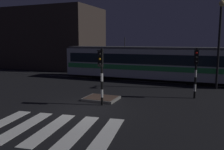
{
  "coord_description": "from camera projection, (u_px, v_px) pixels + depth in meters",
  "views": [
    {
      "loc": [
        6.25,
        -11.28,
        3.85
      ],
      "look_at": [
        -0.04,
        4.25,
        1.4
      ],
      "focal_mm": 37.95,
      "sensor_mm": 36.0,
      "label": 1
    }
  ],
  "objects": [
    {
      "name": "tram",
      "position": [
        150.0,
        63.0,
        22.61
      ],
      "size": [
        17.04,
        2.58,
        4.15
      ],
      "color": "silver",
      "rests_on": "ground"
    },
    {
      "name": "building_backdrop",
      "position": [
        53.0,
        38.0,
        33.88
      ],
      "size": [
        13.15,
        8.0,
        8.27
      ],
      "primitive_type": "cube",
      "color": "#382D28",
      "rests_on": "ground"
    },
    {
      "name": "traffic_light_median_centre",
      "position": [
        101.0,
        68.0,
        13.8
      ],
      "size": [
        0.36,
        0.42,
        3.4
      ],
      "color": "black",
      "rests_on": "ground"
    },
    {
      "name": "rail_far",
      "position": [
        140.0,
        79.0,
        23.94
      ],
      "size": [
        80.0,
        0.12,
        0.03
      ],
      "primitive_type": "cube",
      "color": "#59595E",
      "rests_on": "ground"
    },
    {
      "name": "traffic_island",
      "position": [
        101.0,
        98.0,
        15.49
      ],
      "size": [
        2.12,
        1.71,
        0.18
      ],
      "color": "slate",
      "rests_on": "ground"
    },
    {
      "name": "ground_plane",
      "position": [
        84.0,
        110.0,
        13.23
      ],
      "size": [
        120.0,
        120.0,
        0.0
      ],
      "primitive_type": "plane",
      "color": "black"
    },
    {
      "name": "rail_near",
      "position": [
        136.0,
        81.0,
        22.63
      ],
      "size": [
        80.0,
        0.12,
        0.03
      ],
      "primitive_type": "cube",
      "color": "#59595E",
      "rests_on": "ground"
    },
    {
      "name": "traffic_light_corner_far_right",
      "position": [
        196.0,
        66.0,
        15.49
      ],
      "size": [
        0.36,
        0.42,
        3.37
      ],
      "color": "black",
      "rests_on": "ground"
    },
    {
      "name": "street_lamp_trackside_right",
      "position": [
        220.0,
        34.0,
        18.09
      ],
      "size": [
        0.44,
        1.21,
        6.74
      ],
      "color": "black",
      "rests_on": "ground"
    },
    {
      "name": "crosswalk_zebra",
      "position": [
        50.0,
        129.0,
        10.38
      ],
      "size": [
        6.35,
        4.73,
        0.02
      ],
      "color": "silver",
      "rests_on": "ground"
    }
  ]
}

